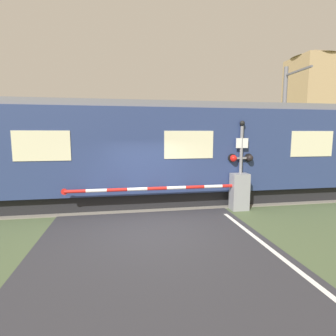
# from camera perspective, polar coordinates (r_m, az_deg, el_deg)

# --- Properties ---
(ground_plane) EXTENTS (80.00, 80.00, 0.00)m
(ground_plane) POSITION_cam_1_polar(r_m,az_deg,el_deg) (7.56, -3.85, -13.37)
(ground_plane) COLOR #475638
(track_bed) EXTENTS (36.00, 3.20, 0.13)m
(track_bed) POSITION_cam_1_polar(r_m,az_deg,el_deg) (10.67, -5.73, -7.02)
(track_bed) COLOR slate
(track_bed) RESTS_ON ground_plane
(train) EXTENTS (17.29, 3.08, 3.82)m
(train) POSITION_cam_1_polar(r_m,az_deg,el_deg) (10.58, 2.49, 3.49)
(train) COLOR black
(train) RESTS_ON ground_plane
(crossing_barrier) EXTENTS (6.28, 0.44, 1.30)m
(crossing_barrier) POSITION_cam_1_polar(r_m,az_deg,el_deg) (9.42, 12.47, -4.94)
(crossing_barrier) COLOR gray
(crossing_barrier) RESTS_ON ground_plane
(signal_post) EXTENTS (0.92, 0.26, 3.14)m
(signal_post) POSITION_cam_1_polar(r_m,az_deg,el_deg) (9.67, 15.63, 1.86)
(signal_post) COLOR gray
(signal_post) RESTS_ON ground_plane
(catenary_pole) EXTENTS (0.20, 1.90, 5.93)m
(catenary_pole) POSITION_cam_1_polar(r_m,az_deg,el_deg) (14.48, 23.89, 8.52)
(catenary_pole) COLOR slate
(catenary_pole) RESTS_ON ground_plane
(distant_building) EXTENTS (4.71, 4.71, 11.37)m
(distant_building) POSITION_cam_1_polar(r_m,az_deg,el_deg) (32.50, 28.68, 12.00)
(distant_building) COLOR tan
(distant_building) RESTS_ON ground_plane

